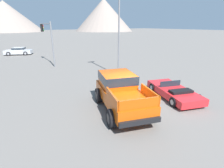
{
  "coord_description": "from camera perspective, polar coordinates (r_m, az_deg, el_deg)",
  "views": [
    {
      "loc": [
        -6.0,
        -6.89,
        4.69
      ],
      "look_at": [
        -0.42,
        1.22,
        1.32
      ],
      "focal_mm": 28.0,
      "sensor_mm": 36.0,
      "label": 1
    }
  ],
  "objects": [
    {
      "name": "street_lamp_post",
      "position": [
        16.23,
        2.33,
        21.02
      ],
      "size": [
        0.9,
        0.24,
        8.99
      ],
      "color": "slate",
      "rests_on": "ground_plane"
    },
    {
      "name": "ground_plane",
      "position": [
        10.28,
        5.86,
        -8.38
      ],
      "size": [
        320.0,
        320.0,
        0.0
      ],
      "primitive_type": "plane",
      "color": "slate"
    },
    {
      "name": "orange_pickup_truck",
      "position": [
        10.01,
        2.72,
        -2.04
      ],
      "size": [
        3.5,
        5.37,
        1.97
      ],
      "rotation": [
        0.0,
        0.0,
        -0.32
      ],
      "color": "#CC4C0C",
      "rests_on": "ground_plane"
    },
    {
      "name": "traffic_light_main",
      "position": [
        22.71,
        -20.43,
        14.92
      ],
      "size": [
        0.38,
        4.51,
        5.01
      ],
      "rotation": [
        0.0,
        0.0,
        1.57
      ],
      "color": "slate",
      "rests_on": "ground_plane"
    },
    {
      "name": "parked_car_silver",
      "position": [
        32.58,
        -28.17,
        9.48
      ],
      "size": [
        4.42,
        3.31,
        1.16
      ],
      "rotation": [
        0.0,
        0.0,
        1.14
      ],
      "color": "#B7BABF",
      "rests_on": "ground_plane"
    },
    {
      "name": "distant_mountain_range",
      "position": [
        127.29,
        -26.76,
        19.05
      ],
      "size": [
        158.47,
        70.42,
        21.85
      ],
      "color": "gray",
      "rests_on": "ground_plane"
    },
    {
      "name": "red_convertible_car",
      "position": [
        12.49,
        19.52,
        -2.37
      ],
      "size": [
        3.12,
        4.61,
        1.0
      ],
      "rotation": [
        0.0,
        0.0,
        -0.34
      ],
      "color": "red",
      "rests_on": "ground_plane"
    }
  ]
}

